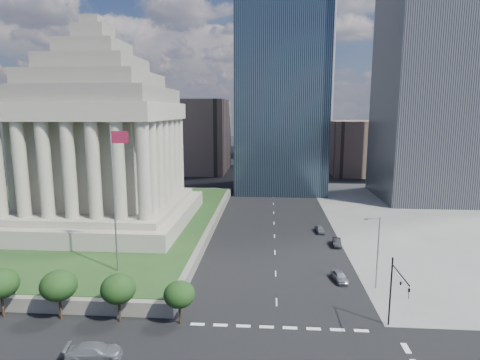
# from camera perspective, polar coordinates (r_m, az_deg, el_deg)

# --- Properties ---
(ground) EXTENTS (500.00, 500.00, 0.00)m
(ground) POSITION_cam_1_polar(r_m,az_deg,el_deg) (129.58, 4.69, -0.78)
(ground) COLOR black
(ground) RESTS_ON ground
(plaza_terrace) EXTENTS (66.00, 70.00, 1.80)m
(plaza_terrace) POSITION_cam_1_polar(r_m,az_deg,el_deg) (91.87, -24.56, -5.52)
(plaza_terrace) COLOR #69635A
(plaza_terrace) RESTS_ON ground
(plaza_lawn) EXTENTS (64.00, 68.00, 0.10)m
(plaza_lawn) POSITION_cam_1_polar(r_m,az_deg,el_deg) (91.64, -24.61, -4.95)
(plaza_lawn) COLOR #213C18
(plaza_lawn) RESTS_ON plaza_terrace
(war_memorial) EXTENTS (34.00, 34.00, 39.00)m
(war_memorial) POSITION_cam_1_polar(r_m,az_deg,el_deg) (82.28, -19.48, 7.59)
(war_memorial) COLOR gray
(war_memorial) RESTS_ON plaza_lawn
(flagpole) EXTENTS (2.52, 0.24, 20.00)m
(flagpole) POSITION_cam_1_polar(r_m,az_deg,el_deg) (56.43, -17.38, -1.57)
(flagpole) COLOR slate
(flagpole) RESTS_ON plaza_lawn
(midrise_glass) EXTENTS (26.00, 26.00, 60.00)m
(midrise_glass) POSITION_cam_1_polar(r_m,az_deg,el_deg) (122.56, 5.86, 12.68)
(midrise_glass) COLOR black
(midrise_glass) RESTS_ON ground
(highrise_ne) EXTENTS (26.00, 28.00, 100.00)m
(highrise_ne) POSITION_cam_1_polar(r_m,az_deg,el_deg) (123.15, 26.56, 21.13)
(highrise_ne) COLOR black
(highrise_ne) RESTS_ON ground
(building_filler_ne) EXTENTS (20.00, 30.00, 20.00)m
(building_filler_ne) POSITION_cam_1_polar(r_m,az_deg,el_deg) (161.40, 16.15, 4.55)
(building_filler_ne) COLOR brown
(building_filler_ne) RESTS_ON ground
(building_filler_nw) EXTENTS (24.00, 30.00, 28.00)m
(building_filler_nw) POSITION_cam_1_polar(r_m,az_deg,el_deg) (160.30, -6.15, 6.28)
(building_filler_nw) COLOR brown
(building_filler_nw) RESTS_ON ground
(traffic_signal_ne) EXTENTS (0.30, 5.74, 8.00)m
(traffic_signal_ne) POSITION_cam_1_polar(r_m,az_deg,el_deg) (47.08, 21.34, -14.13)
(traffic_signal_ne) COLOR black
(traffic_signal_ne) RESTS_ON ground
(street_lamp_north) EXTENTS (2.13, 0.22, 10.00)m
(street_lamp_north) POSITION_cam_1_polar(r_m,az_deg,el_deg) (57.28, 18.87, -9.21)
(street_lamp_north) COLOR slate
(street_lamp_north) RESTS_ON ground
(suv_grey) EXTENTS (5.69, 3.04, 1.57)m
(suv_grey) POSITION_cam_1_polar(r_m,az_deg,el_deg) (44.59, -20.05, -21.95)
(suv_grey) COLOR slate
(suv_grey) RESTS_ON ground
(parked_sedan_near) EXTENTS (4.26, 2.27, 1.38)m
(parked_sedan_near) POSITION_cam_1_polar(r_m,az_deg,el_deg) (60.03, 13.98, -13.15)
(parked_sedan_near) COLOR gray
(parked_sedan_near) RESTS_ON ground
(parked_sedan_mid) EXTENTS (1.73, 4.13, 1.33)m
(parked_sedan_mid) POSITION_cam_1_polar(r_m,az_deg,el_deg) (74.31, 13.59, -8.61)
(parked_sedan_mid) COLOR black
(parked_sedan_mid) RESTS_ON ground
(parked_sedan_far) EXTENTS (4.06, 1.94, 1.34)m
(parked_sedan_far) POSITION_cam_1_polar(r_m,az_deg,el_deg) (81.45, 11.30, -6.88)
(parked_sedan_far) COLOR #5A5D62
(parked_sedan_far) RESTS_ON ground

